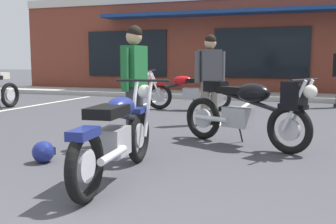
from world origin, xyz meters
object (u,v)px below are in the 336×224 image
object	(u,v)px
motorcycle_red_sportbike	(187,91)
person_in_shorts_foreground	(210,74)
person_by_back_row	(134,78)
helmet_on_pavement	(43,152)
motorcycle_silver_naked	(250,109)
motorcycle_foreground_classic	(117,134)

from	to	relation	value
motorcycle_red_sportbike	person_in_shorts_foreground	xyz separation A→B (m)	(1.03, -2.03, 0.49)
person_by_back_row	helmet_on_pavement	size ratio (longest dim) A/B	6.44
person_by_back_row	motorcycle_silver_naked	bearing A→B (deg)	16.29
person_in_shorts_foreground	helmet_on_pavement	bearing A→B (deg)	-108.80
motorcycle_foreground_classic	person_in_shorts_foreground	world-z (taller)	person_in_shorts_foreground
person_in_shorts_foreground	person_by_back_row	world-z (taller)	same
motorcycle_foreground_classic	person_in_shorts_foreground	size ratio (longest dim) A/B	1.26
motorcycle_silver_naked	helmet_on_pavement	size ratio (longest dim) A/B	7.52
motorcycle_red_sportbike	helmet_on_pavement	bearing A→B (deg)	-91.56
person_by_back_row	person_in_shorts_foreground	bearing A→B (deg)	76.34
person_in_shorts_foreground	person_by_back_row	xyz separation A→B (m)	(-0.54, -2.24, 0.00)
motorcycle_silver_naked	helmet_on_pavement	xyz separation A→B (m)	(-2.17, -1.68, -0.40)
person_in_shorts_foreground	helmet_on_pavement	xyz separation A→B (m)	(-1.18, -3.47, -0.82)
motorcycle_foreground_classic	person_in_shorts_foreground	bearing A→B (deg)	88.95
person_in_shorts_foreground	motorcycle_silver_naked	bearing A→B (deg)	-61.21
motorcycle_silver_naked	person_in_shorts_foreground	world-z (taller)	person_in_shorts_foreground
motorcycle_silver_naked	person_by_back_row	world-z (taller)	person_by_back_row
motorcycle_foreground_classic	helmet_on_pavement	xyz separation A→B (m)	(-1.11, 0.30, -0.33)
motorcycle_red_sportbike	person_in_shorts_foreground	bearing A→B (deg)	-63.08
person_in_shorts_foreground	person_by_back_row	size ratio (longest dim) A/B	1.00
motorcycle_silver_naked	person_by_back_row	xyz separation A→B (m)	(-1.53, -0.45, 0.42)
motorcycle_foreground_classic	helmet_on_pavement	bearing A→B (deg)	165.02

